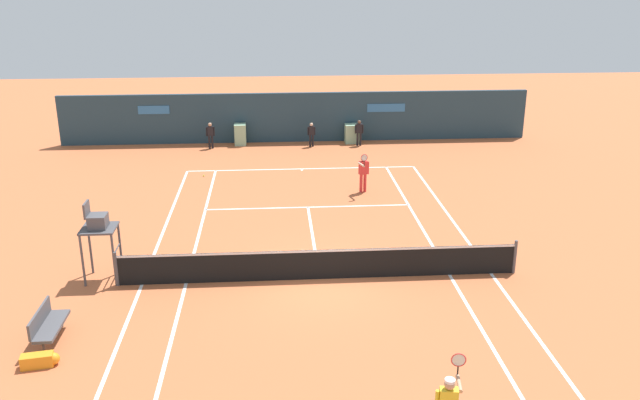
% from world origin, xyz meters
% --- Properties ---
extents(ground_plane, '(80.00, 80.00, 0.01)m').
position_xyz_m(ground_plane, '(-0.00, 0.58, 0.00)').
color(ground_plane, '#BC6038').
extents(tennis_net, '(12.10, 0.10, 1.07)m').
position_xyz_m(tennis_net, '(0.00, 0.00, 0.51)').
color(tennis_net, '#4C4C51').
rests_on(tennis_net, ground_plane).
extents(sponsor_back_wall, '(25.00, 1.02, 2.64)m').
position_xyz_m(sponsor_back_wall, '(0.00, 16.97, 1.28)').
color(sponsor_back_wall, '#233D4C').
rests_on(sponsor_back_wall, ground_plane).
extents(umpire_chair, '(1.00, 1.00, 2.47)m').
position_xyz_m(umpire_chair, '(-6.51, 0.48, 1.67)').
color(umpire_chair, '#47474C').
rests_on(umpire_chair, ground_plane).
extents(player_bench, '(0.54, 1.58, 0.88)m').
position_xyz_m(player_bench, '(-7.05, -3.05, 0.51)').
color(player_bench, '#38383D').
rests_on(player_bench, ground_plane).
extents(equipment_bag, '(0.89, 0.41, 0.32)m').
position_xyz_m(equipment_bag, '(-6.89, -4.18, 0.16)').
color(equipment_bag, orange).
rests_on(equipment_bag, ground_plane).
extents(player_on_baseline, '(0.50, 0.77, 1.80)m').
position_xyz_m(player_on_baseline, '(2.41, 8.11, 0.95)').
color(player_on_baseline, red).
rests_on(player_on_baseline, ground_plane).
extents(ball_kid_centre_post, '(0.45, 0.21, 1.37)m').
position_xyz_m(ball_kid_centre_post, '(3.23, 15.79, 0.79)').
color(ball_kid_centre_post, black).
rests_on(ball_kid_centre_post, ground_plane).
extents(ball_kid_right_post, '(0.45, 0.21, 1.36)m').
position_xyz_m(ball_kid_right_post, '(-4.53, 15.79, 0.78)').
color(ball_kid_right_post, black).
rests_on(ball_kid_right_post, ground_plane).
extents(ball_kid_left_post, '(0.42, 0.20, 1.27)m').
position_xyz_m(ball_kid_left_post, '(0.71, 15.79, 0.73)').
color(ball_kid_left_post, black).
rests_on(ball_kid_left_post, ground_plane).
extents(tennis_ball_mid_court, '(0.07, 0.07, 0.07)m').
position_xyz_m(tennis_ball_mid_court, '(-4.47, 10.84, 0.03)').
color(tennis_ball_mid_court, '#CCE033').
rests_on(tennis_ball_mid_court, ground_plane).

